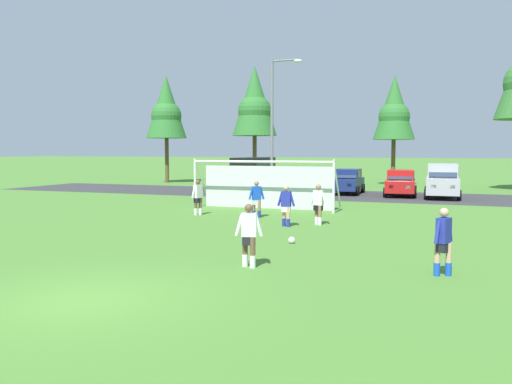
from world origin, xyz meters
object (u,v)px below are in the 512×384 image
at_px(soccer_ball, 292,240).
at_px(soccer_goal, 266,184).
at_px(parked_car_slot_center, 401,183).
at_px(street_lamp, 274,128).
at_px(player_defender_far, 318,205).
at_px(parked_car_slot_center_left, 347,181).
at_px(player_striker_near, 257,199).
at_px(parked_car_slot_center_right, 442,180).
at_px(player_winger_left, 249,235).
at_px(player_winger_right, 286,206).
at_px(player_midfield_center, 443,242).
at_px(player_trailing_back, 198,197).
at_px(parked_car_slot_far_left, 253,174).
at_px(parked_car_slot_left, 295,182).

relative_size(soccer_ball, soccer_goal, 0.03).
relative_size(parked_car_slot_center, street_lamp, 0.51).
height_order(player_defender_far, parked_car_slot_center_left, parked_car_slot_center_left).
height_order(player_striker_near, parked_car_slot_center_right, parked_car_slot_center_right).
relative_size(player_winger_left, parked_car_slot_center_left, 0.39).
distance_m(soccer_goal, player_winger_right, 6.42).
bearing_deg(soccer_ball, parked_car_slot_center_right, 77.72).
bearing_deg(player_midfield_center, player_winger_right, 132.75).
relative_size(soccer_goal, player_striker_near, 4.55).
relative_size(player_winger_left, street_lamp, 0.19).
relative_size(soccer_goal, parked_car_slot_center_left, 1.76).
height_order(soccer_ball, player_striker_near, player_striker_near).
xyz_separation_m(player_winger_right, parked_car_slot_center_right, (5.45, 15.42, 0.29)).
height_order(player_trailing_back, parked_car_slot_center_right, parked_car_slot_center_right).
height_order(player_winger_left, parked_car_slot_center_left, parked_car_slot_center_left).
distance_m(player_winger_left, street_lamp, 18.86).
bearing_deg(parked_car_slot_center_left, player_winger_right, -87.28).
bearing_deg(soccer_goal, street_lamp, 103.91).
xyz_separation_m(player_striker_near, player_winger_right, (2.09, -2.23, 0.00)).
distance_m(player_winger_right, parked_car_slot_far_left, 15.88).
bearing_deg(parked_car_slot_left, player_defender_far, -69.72).
xyz_separation_m(soccer_ball, street_lamp, (-5.40, 14.05, 4.25)).
height_order(parked_car_slot_center, parked_car_slot_center_right, parked_car_slot_center_right).
bearing_deg(player_winger_right, player_defender_far, 41.30).
bearing_deg(player_midfield_center, parked_car_slot_center_left, 106.41).
height_order(player_striker_near, player_trailing_back, same).
bearing_deg(player_winger_left, parked_car_slot_center, 86.14).
bearing_deg(soccer_ball, player_striker_near, 120.50).
height_order(soccer_goal, player_midfield_center, soccer_goal).
distance_m(player_winger_left, parked_car_slot_far_left, 23.04).
height_order(player_midfield_center, player_defender_far, same).
height_order(parked_car_slot_left, parked_car_slot_center, same).
bearing_deg(parked_car_slot_left, player_winger_left, -76.44).
relative_size(soccer_ball, street_lamp, 0.03).
bearing_deg(parked_car_slot_center_left, parked_car_slot_center, -9.08).
xyz_separation_m(soccer_ball, player_winger_right, (-1.32, 3.56, 0.71)).
relative_size(parked_car_slot_left, parked_car_slot_center, 1.00).
distance_m(soccer_ball, parked_car_slot_center, 19.56).
height_order(player_winger_right, parked_car_slot_center, parked_car_slot_center).
bearing_deg(player_defender_far, player_striker_near, 157.67).
bearing_deg(parked_car_slot_far_left, player_defender_far, -59.03).
relative_size(soccer_goal, parked_car_slot_center_right, 1.60).
xyz_separation_m(player_winger_left, parked_car_slot_left, (-5.25, 21.76, 0.05)).
relative_size(player_midfield_center, street_lamp, 0.19).
bearing_deg(player_midfield_center, parked_car_slot_left, 115.33).
relative_size(parked_car_slot_left, street_lamp, 0.51).
bearing_deg(parked_car_slot_center, player_striker_near, -109.87).
relative_size(player_trailing_back, street_lamp, 0.19).
distance_m(player_midfield_center, player_winger_right, 8.81).
xyz_separation_m(soccer_goal, player_midfield_center, (8.87, -12.18, -0.47)).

